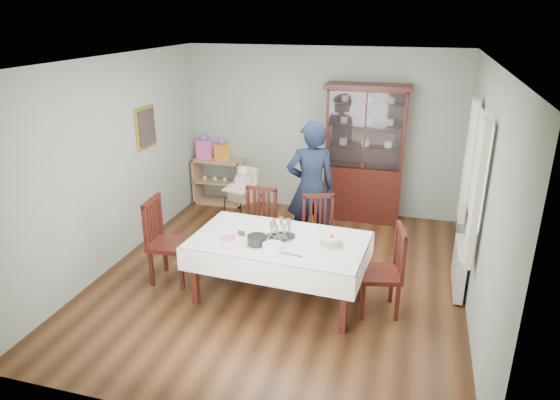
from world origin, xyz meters
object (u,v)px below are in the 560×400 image
at_px(high_chair, 244,208).
at_px(gift_bag_pink, 204,148).
at_px(chair_far_right, 318,247).
at_px(birthday_cake, 331,242).
at_px(chair_end_left, 171,257).
at_px(chair_end_right, 380,287).
at_px(champagne_tray, 281,233).
at_px(woman, 311,188).
at_px(gift_bag_orange, 222,150).
at_px(china_cabinet, 365,152).
at_px(dining_table, 279,268).
at_px(chair_far_left, 257,241).
at_px(sideboard, 220,181).

relative_size(high_chair, gift_bag_pink, 2.42).
distance_m(chair_far_right, birthday_cake, 1.06).
height_order(chair_far_right, chair_end_left, chair_end_left).
height_order(chair_far_right, birthday_cake, chair_far_right).
height_order(chair_end_right, birthday_cake, chair_end_right).
bearing_deg(champagne_tray, birthday_cake, -5.13).
bearing_deg(woman, gift_bag_orange, -58.43).
xyz_separation_m(china_cabinet, high_chair, (-1.64, -1.11, -0.71)).
relative_size(chair_end_left, woman, 0.58).
bearing_deg(dining_table, chair_far_left, 123.61).
bearing_deg(chair_far_right, woman, 97.28).
xyz_separation_m(champagne_tray, gift_bag_pink, (-2.12, 2.66, 0.17)).
height_order(chair_end_right, gift_bag_pink, gift_bag_pink).
xyz_separation_m(chair_far_left, gift_bag_pink, (-1.59, 1.92, 0.69)).
relative_size(chair_end_right, gift_bag_orange, 2.56).
relative_size(sideboard, chair_end_right, 0.88).
xyz_separation_m(sideboard, high_chair, (0.86, -1.13, 0.01)).
xyz_separation_m(china_cabinet, chair_far_left, (-1.17, -1.92, -0.82)).
distance_m(high_chair, champagne_tray, 1.90).
relative_size(champagne_tray, gift_bag_orange, 0.86).
relative_size(dining_table, birthday_cake, 7.40).
bearing_deg(china_cabinet, dining_table, -103.27).
height_order(chair_end_right, gift_bag_orange, gift_bag_orange).
height_order(dining_table, chair_end_left, chair_end_left).
bearing_deg(sideboard, birthday_cake, -47.98).
bearing_deg(chair_far_left, chair_end_right, -22.75).
relative_size(chair_end_left, gift_bag_orange, 2.69).
bearing_deg(gift_bag_orange, chair_far_left, -56.79).
bearing_deg(birthday_cake, gift_bag_pink, 135.05).
distance_m(sideboard, high_chair, 1.42).
relative_size(dining_table, gift_bag_orange, 5.15).
distance_m(chair_end_right, high_chair, 2.69).
height_order(chair_far_right, high_chair, high_chair).
xyz_separation_m(chair_far_left, chair_end_left, (-0.89, -0.76, 0.02)).
distance_m(birthday_cake, gift_bag_orange, 3.62).
relative_size(china_cabinet, chair_far_left, 2.15).
xyz_separation_m(chair_end_left, gift_bag_pink, (-0.70, 2.68, 0.67)).
relative_size(chair_end_left, birthday_cake, 3.86).
xyz_separation_m(chair_end_left, chair_end_right, (2.59, -0.00, -0.01)).
height_order(dining_table, china_cabinet, china_cabinet).
relative_size(chair_far_right, champagne_tray, 2.80).
distance_m(china_cabinet, chair_far_right, 2.06).
bearing_deg(woman, sideboard, -57.75).
xyz_separation_m(woman, champagne_tray, (-0.06, -1.32, -0.11)).
relative_size(chair_far_left, chair_far_right, 1.05).
xyz_separation_m(dining_table, chair_end_left, (-1.42, 0.04, -0.06)).
bearing_deg(gift_bag_orange, birthday_cake, -48.66).
bearing_deg(china_cabinet, chair_far_right, -100.56).
bearing_deg(champagne_tray, chair_far_right, 70.57).
relative_size(china_cabinet, woman, 1.17).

